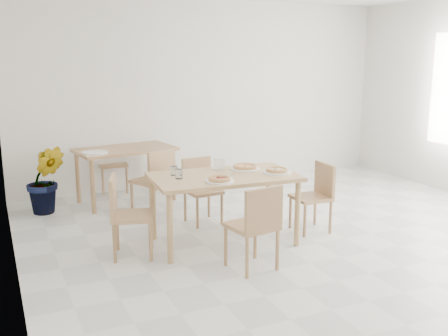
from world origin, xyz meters
name	(u,v)px	position (x,y,z in m)	size (l,w,h in m)	color
main_table	(224,182)	(-0.90, 0.89, 0.67)	(1.58, 0.97, 0.75)	tan
chair_south	(257,222)	(-0.94, 0.07, 0.48)	(0.47, 0.47, 0.83)	tan
chair_north	(200,185)	(-0.86, 1.68, 0.45)	(0.42, 0.42, 0.77)	tan
chair_west	(125,211)	(-1.97, 0.94, 0.48)	(0.51, 0.51, 0.82)	tan
chair_east	(317,192)	(0.23, 0.81, 0.46)	(0.41, 0.41, 0.79)	tan
plate_margherita	(245,169)	(-0.57, 1.04, 0.76)	(0.34, 0.34, 0.02)	white
plate_mushroom	(277,172)	(-0.34, 0.75, 0.76)	(0.31, 0.31, 0.02)	white
plate_pepperoni	(220,181)	(-1.07, 0.62, 0.76)	(0.29, 0.29, 0.02)	white
pizza_margherita	(245,167)	(-0.57, 1.04, 0.78)	(0.32, 0.32, 0.03)	#DCAF67
pizza_mushroom	(277,170)	(-0.34, 0.75, 0.78)	(0.31, 0.31, 0.03)	#DCAF67
pizza_pepperoni	(220,179)	(-1.07, 0.62, 0.78)	(0.27, 0.27, 0.03)	#DCAF67
tumbler_a	(174,171)	(-1.38, 1.10, 0.80)	(0.07, 0.07, 0.10)	white
tumbler_b	(179,174)	(-1.39, 0.93, 0.80)	(0.08, 0.08, 0.10)	white
napkin_holder	(219,164)	(-0.85, 1.13, 0.82)	(0.14, 0.09, 0.14)	silver
fork_a	(215,170)	(-0.90, 1.14, 0.75)	(0.02, 0.20, 0.01)	silver
fork_b	(232,175)	(-0.83, 0.84, 0.75)	(0.01, 0.17, 0.01)	silver
second_table	(125,155)	(-1.47, 2.90, 0.65)	(1.39, 0.93, 0.75)	tan
chair_back_s	(155,177)	(-1.27, 2.16, 0.49)	(0.55, 0.55, 0.84)	tan
chair_back_n	(112,159)	(-1.51, 3.59, 0.47)	(0.43, 0.43, 0.81)	tan
plate_empty	(95,153)	(-1.91, 2.69, 0.76)	(0.33, 0.33, 0.02)	white
potted_plant	(46,180)	(-2.53, 2.79, 0.44)	(0.48, 0.39, 0.88)	#2F5E1C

